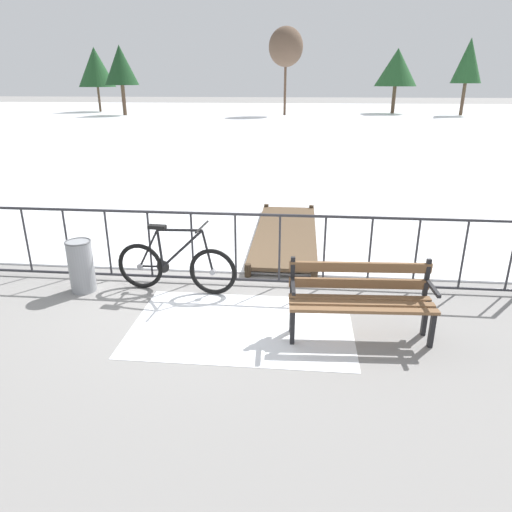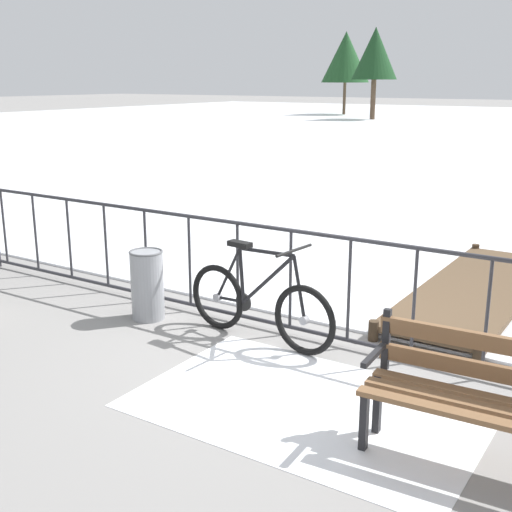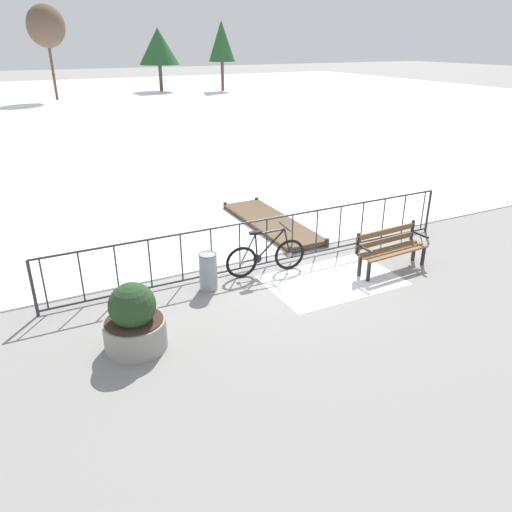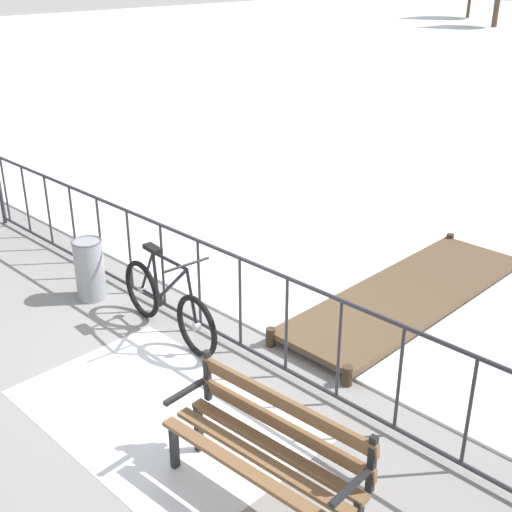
{
  "view_description": "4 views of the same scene",
  "coord_description": "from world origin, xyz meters",
  "px_view_note": "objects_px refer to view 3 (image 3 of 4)",
  "views": [
    {
      "loc": [
        1.5,
        -6.07,
        2.76
      ],
      "look_at": [
        0.96,
        -0.53,
        0.65
      ],
      "focal_mm": 32.62,
      "sensor_mm": 36.0,
      "label": 1
    },
    {
      "loc": [
        3.01,
        -5.27,
        2.43
      ],
      "look_at": [
        -0.3,
        -0.15,
        0.79
      ],
      "focal_mm": 46.24,
      "sensor_mm": 36.0,
      "label": 2
    },
    {
      "loc": [
        -4.48,
        -8.31,
        4.4
      ],
      "look_at": [
        -0.57,
        -0.62,
        0.59
      ],
      "focal_mm": 34.5,
      "sensor_mm": 36.0,
      "label": 3
    },
    {
      "loc": [
        4.82,
        -4.02,
        3.69
      ],
      "look_at": [
        0.54,
        0.3,
        0.95
      ],
      "focal_mm": 46.93,
      "sensor_mm": 36.0,
      "label": 4
    }
  ],
  "objects_px": {
    "bicycle_near_railing": "(266,257)",
    "planter_with_shrub": "(134,321)",
    "park_bench": "(390,246)",
    "trash_bin": "(208,271)"
  },
  "relations": [
    {
      "from": "bicycle_near_railing",
      "to": "planter_with_shrub",
      "type": "distance_m",
      "value": 3.36
    },
    {
      "from": "bicycle_near_railing",
      "to": "park_bench",
      "type": "distance_m",
      "value": 2.58
    },
    {
      "from": "trash_bin",
      "to": "bicycle_near_railing",
      "type": "bearing_deg",
      "value": 4.95
    },
    {
      "from": "planter_with_shrub",
      "to": "trash_bin",
      "type": "height_order",
      "value": "planter_with_shrub"
    },
    {
      "from": "trash_bin",
      "to": "planter_with_shrub",
      "type": "bearing_deg",
      "value": -142.92
    },
    {
      "from": "planter_with_shrub",
      "to": "trash_bin",
      "type": "distance_m",
      "value": 2.18
    },
    {
      "from": "park_bench",
      "to": "planter_with_shrub",
      "type": "xyz_separation_m",
      "value": [
        -5.42,
        -0.46,
        -0.05
      ]
    },
    {
      "from": "bicycle_near_railing",
      "to": "trash_bin",
      "type": "height_order",
      "value": "bicycle_near_railing"
    },
    {
      "from": "bicycle_near_railing",
      "to": "planter_with_shrub",
      "type": "bearing_deg",
      "value": -154.86
    },
    {
      "from": "planter_with_shrub",
      "to": "trash_bin",
      "type": "xyz_separation_m",
      "value": [
        1.74,
        1.31,
        -0.09
      ]
    }
  ]
}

